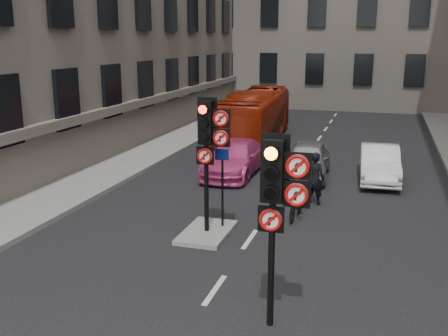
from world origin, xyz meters
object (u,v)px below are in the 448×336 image
Objects in this scene: motorcycle at (296,203)px; bus_red at (255,117)px; car_silver at (307,160)px; car_white at (379,163)px; car_pink at (235,158)px; info_sign at (222,177)px; signal_far at (209,136)px; motorcyclist at (315,178)px; signal_near at (278,192)px.

bus_red is at bearing 114.20° from motorcycle.
car_silver is 0.42× the size of bus_red.
car_white is 0.41× the size of bus_red.
car_silver reaches higher than motorcycle.
car_pink is 6.19m from info_sign.
info_sign is (1.34, -5.97, 0.89)m from car_pink.
signal_far is 2.11× the size of motorcyclist.
signal_far is at bearing -79.90° from car_pink.
bus_red is at bearing 98.33° from signal_far.
car_silver is 2.64m from car_white.
car_white is 0.89× the size of car_pink.
motorcyclist reaches higher than car_white.
signal_far reaches higher than car_silver.
car_silver is 6.76m from bus_red.
signal_far is at bearing -130.93° from motorcycle.
motorcyclist reaches higher than car_pink.
signal_near is 11.44m from car_white.
signal_near is 11.05m from car_silver.
signal_far reaches higher than signal_near.
signal_near is 0.90× the size of car_silver.
signal_far reaches higher than car_pink.
car_silver is 2.55× the size of motorcycle.
bus_red is at bearing 118.18° from car_silver.
signal_near reaches higher than motorcycle.
signal_far is at bearing -118.06° from info_sign.
bus_red is 11.31m from motorcycle.
info_sign reaches higher than car_white.
bus_red is 4.35× the size of info_sign.
info_sign is (-4.04, -6.70, 0.88)m from car_white.
signal_far reaches higher than motorcycle.
motorcycle is (3.14, -4.43, -0.17)m from car_pink.
car_white is at bearing 70.71° from motorcycle.
info_sign is at bearing 70.42° from motorcyclist.
car_silver is 4.86m from motorcycle.
info_sign reaches higher than car_silver.
car_silver is 0.90× the size of car_pink.
car_white is (4.25, 7.16, -2.06)m from signal_far.
signal_near is 7.77m from motorcyclist.
signal_far is 6.85m from car_pink.
car_white is 2.52× the size of motorcycle.
motorcyclist is (-1.93, -3.59, 0.20)m from car_white.
car_silver is at bearing -62.03° from bus_red.
info_sign reaches higher than car_pink.
car_pink reaches higher than motorcycle.
motorcycle is at bearing 37.67° from info_sign.
signal_near is at bearing -101.79° from car_white.
bus_red is 6.08× the size of motorcycle.
motorcyclist is at bearing -121.59° from car_white.
signal_near reaches higher than car_silver.
car_silver is 1.82× the size of info_sign.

